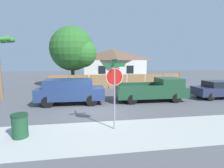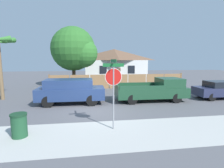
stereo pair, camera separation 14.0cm
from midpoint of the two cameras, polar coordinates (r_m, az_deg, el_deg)
ground_plane at (r=11.15m, az=-5.27°, el=-8.64°), size 80.00×80.00×0.00m
sidewalk_strip at (r=7.77m, az=-3.44°, el=-16.15°), size 36.00×3.20×0.01m
wooden_fence at (r=19.54m, az=1.69°, el=0.89°), size 15.05×0.12×1.65m
house at (r=27.14m, az=0.15°, el=6.46°), size 9.54×6.16×4.79m
oak_tree at (r=20.57m, az=-12.44°, el=10.86°), size 5.23×4.98×6.90m
red_suv at (r=12.92m, az=-13.74°, el=-2.07°), size 4.76×1.96×1.79m
orange_pickup at (r=13.91m, az=13.20°, el=-1.90°), size 5.43×2.09×1.76m
parked_sedan at (r=16.88m, az=31.23°, el=-1.53°), size 4.13×1.78×1.44m
stop_sign at (r=7.79m, az=0.30°, el=0.60°), size 0.96×0.87×3.20m
trash_bin at (r=8.28m, az=-28.30°, el=-11.88°), size 0.65×0.65×0.99m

